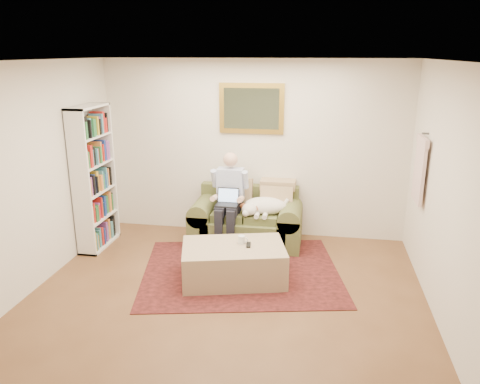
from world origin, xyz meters
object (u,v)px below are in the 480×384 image
(coffee_mug, at_px, (241,240))
(ottoman, at_px, (234,263))
(sofa, at_px, (247,225))
(laptop, at_px, (228,200))
(bookshelf, at_px, (94,178))
(sleeping_dog, at_px, (266,206))
(seated_man, at_px, (228,201))

(coffee_mug, bearing_deg, ottoman, -130.52)
(sofa, relative_size, ottoman, 1.29)
(laptop, height_order, bookshelf, bookshelf)
(sofa, height_order, sleeping_dog, sofa)
(sleeping_dog, bearing_deg, laptop, -166.36)
(sofa, bearing_deg, sleeping_dog, -15.74)
(seated_man, bearing_deg, bookshelf, -170.14)
(laptop, relative_size, coffee_mug, 3.07)
(coffee_mug, bearing_deg, laptop, 111.34)
(sofa, xyz_separation_m, seated_man, (-0.24, -0.15, 0.39))
(seated_man, height_order, laptop, seated_man)
(sofa, height_order, laptop, laptop)
(laptop, bearing_deg, sofa, 41.02)
(sofa, relative_size, coffee_mug, 15.80)
(laptop, relative_size, sleeping_dog, 0.47)
(sofa, bearing_deg, bookshelf, -167.39)
(ottoman, xyz_separation_m, coffee_mug, (0.08, 0.09, 0.27))
(laptop, distance_m, bookshelf, 1.88)
(seated_man, xyz_separation_m, laptop, (-0.00, -0.06, 0.03))
(laptop, xyz_separation_m, ottoman, (0.27, -0.98, -0.47))
(seated_man, height_order, sleeping_dog, seated_man)
(seated_man, distance_m, coffee_mug, 1.03)
(seated_man, xyz_separation_m, bookshelf, (-1.84, -0.32, 0.34))
(bookshelf, bearing_deg, ottoman, -18.97)
(sleeping_dog, bearing_deg, seated_man, -172.87)
(ottoman, distance_m, coffee_mug, 0.30)
(sofa, relative_size, seated_man, 1.19)
(seated_man, xyz_separation_m, coffee_mug, (0.35, -0.95, -0.17))
(seated_man, height_order, ottoman, seated_man)
(sofa, relative_size, laptop, 5.15)
(seated_man, bearing_deg, laptop, -90.00)
(bookshelf, bearing_deg, laptop, 8.00)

